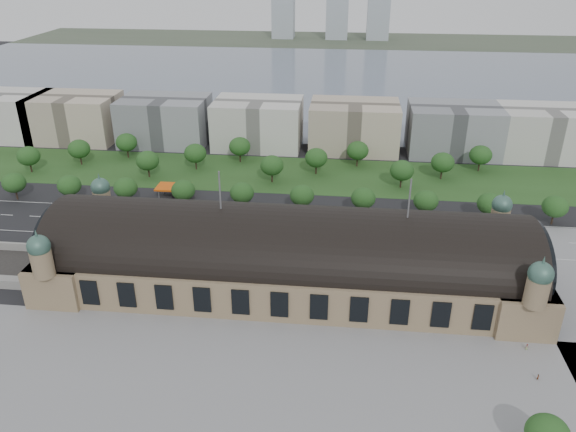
# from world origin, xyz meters

# --- Properties ---
(ground) EXTENTS (900.00, 900.00, 0.00)m
(ground) POSITION_xyz_m (0.00, 0.00, 0.00)
(ground) COLOR black
(ground) RESTS_ON ground
(station) EXTENTS (150.00, 48.40, 44.30)m
(station) POSITION_xyz_m (0.00, 0.00, 10.28)
(station) COLOR #867453
(station) RESTS_ON ground
(plaza_south) EXTENTS (190.00, 48.00, 0.12)m
(plaza_south) POSITION_xyz_m (10.00, -44.00, 0.00)
(plaza_south) COLOR gray
(plaza_south) RESTS_ON ground
(road_slab) EXTENTS (260.00, 26.00, 0.10)m
(road_slab) POSITION_xyz_m (-20.00, 38.00, 0.00)
(road_slab) COLOR black
(road_slab) RESTS_ON ground
(grass_belt) EXTENTS (300.00, 45.00, 0.10)m
(grass_belt) POSITION_xyz_m (-15.00, 93.00, 0.00)
(grass_belt) COLOR #284C1E
(grass_belt) RESTS_ON ground
(petrol_station) EXTENTS (14.00, 13.00, 5.05)m
(petrol_station) POSITION_xyz_m (-53.91, 65.28, 2.95)
(petrol_station) COLOR #E4550D
(petrol_station) RESTS_ON ground
(lake) EXTENTS (700.00, 320.00, 0.08)m
(lake) POSITION_xyz_m (0.00, 298.00, 0.00)
(lake) COLOR slate
(lake) RESTS_ON ground
(far_shore) EXTENTS (700.00, 120.00, 0.14)m
(far_shore) POSITION_xyz_m (0.00, 498.00, 0.00)
(far_shore) COLOR #44513D
(far_shore) RESTS_ON ground
(far_tower_left) EXTENTS (24.00, 24.00, 80.00)m
(far_tower_left) POSITION_xyz_m (-60.00, 508.00, 40.00)
(far_tower_left) COLOR #9EA8B2
(far_tower_left) RESTS_ON ground
(far_tower_right) EXTENTS (24.00, 24.00, 75.00)m
(far_tower_right) POSITION_xyz_m (45.00, 508.00, 37.50)
(far_tower_right) COLOR #9EA8B2
(far_tower_right) RESTS_ON ground
(office_0) EXTENTS (45.00, 32.00, 24.00)m
(office_0) POSITION_xyz_m (-170.00, 133.00, 12.00)
(office_0) COLOR silver
(office_0) RESTS_ON ground
(office_1) EXTENTS (45.00, 32.00, 24.00)m
(office_1) POSITION_xyz_m (-130.00, 133.00, 12.00)
(office_1) COLOR #C1B098
(office_1) RESTS_ON ground
(office_2) EXTENTS (45.00, 32.00, 24.00)m
(office_2) POSITION_xyz_m (-80.00, 133.00, 12.00)
(office_2) COLOR gray
(office_2) RESTS_ON ground
(office_3) EXTENTS (45.00, 32.00, 24.00)m
(office_3) POSITION_xyz_m (-30.00, 133.00, 12.00)
(office_3) COLOR silver
(office_3) RESTS_ON ground
(office_4) EXTENTS (45.00, 32.00, 24.00)m
(office_4) POSITION_xyz_m (20.00, 133.00, 12.00)
(office_4) COLOR #C1B098
(office_4) RESTS_ON ground
(office_5) EXTENTS (45.00, 32.00, 24.00)m
(office_5) POSITION_xyz_m (70.00, 133.00, 12.00)
(office_5) COLOR gray
(office_5) RESTS_ON ground
(office_6) EXTENTS (45.00, 32.00, 24.00)m
(office_6) POSITION_xyz_m (115.00, 133.00, 12.00)
(office_6) COLOR silver
(office_6) RESTS_ON ground
(tree_row_0) EXTENTS (9.60, 9.60, 11.52)m
(tree_row_0) POSITION_xyz_m (-120.00, 53.00, 7.43)
(tree_row_0) COLOR #2D2116
(tree_row_0) RESTS_ON ground
(tree_row_1) EXTENTS (9.60, 9.60, 11.52)m
(tree_row_1) POSITION_xyz_m (-96.00, 53.00, 7.43)
(tree_row_1) COLOR #2D2116
(tree_row_1) RESTS_ON ground
(tree_row_2) EXTENTS (9.60, 9.60, 11.52)m
(tree_row_2) POSITION_xyz_m (-72.00, 53.00, 7.43)
(tree_row_2) COLOR #2D2116
(tree_row_2) RESTS_ON ground
(tree_row_3) EXTENTS (9.60, 9.60, 11.52)m
(tree_row_3) POSITION_xyz_m (-48.00, 53.00, 7.43)
(tree_row_3) COLOR #2D2116
(tree_row_3) RESTS_ON ground
(tree_row_4) EXTENTS (9.60, 9.60, 11.52)m
(tree_row_4) POSITION_xyz_m (-24.00, 53.00, 7.43)
(tree_row_4) COLOR #2D2116
(tree_row_4) RESTS_ON ground
(tree_row_5) EXTENTS (9.60, 9.60, 11.52)m
(tree_row_5) POSITION_xyz_m (0.00, 53.00, 7.43)
(tree_row_5) COLOR #2D2116
(tree_row_5) RESTS_ON ground
(tree_row_6) EXTENTS (9.60, 9.60, 11.52)m
(tree_row_6) POSITION_xyz_m (24.00, 53.00, 7.43)
(tree_row_6) COLOR #2D2116
(tree_row_6) RESTS_ON ground
(tree_row_7) EXTENTS (9.60, 9.60, 11.52)m
(tree_row_7) POSITION_xyz_m (48.00, 53.00, 7.43)
(tree_row_7) COLOR #2D2116
(tree_row_7) RESTS_ON ground
(tree_row_8) EXTENTS (9.60, 9.60, 11.52)m
(tree_row_8) POSITION_xyz_m (72.00, 53.00, 7.43)
(tree_row_8) COLOR #2D2116
(tree_row_8) RESTS_ON ground
(tree_row_9) EXTENTS (9.60, 9.60, 11.52)m
(tree_row_9) POSITION_xyz_m (96.00, 53.00, 7.43)
(tree_row_9) COLOR #2D2116
(tree_row_9) RESTS_ON ground
(tree_belt_0) EXTENTS (10.40, 10.40, 12.48)m
(tree_belt_0) POSITION_xyz_m (-130.00, 83.00, 8.05)
(tree_belt_0) COLOR #2D2116
(tree_belt_0) RESTS_ON ground
(tree_belt_1) EXTENTS (10.40, 10.40, 12.48)m
(tree_belt_1) POSITION_xyz_m (-111.00, 95.00, 8.05)
(tree_belt_1) COLOR #2D2116
(tree_belt_1) RESTS_ON ground
(tree_belt_2) EXTENTS (10.40, 10.40, 12.48)m
(tree_belt_2) POSITION_xyz_m (-92.00, 107.00, 8.05)
(tree_belt_2) COLOR #2D2116
(tree_belt_2) RESTS_ON ground
(tree_belt_3) EXTENTS (10.40, 10.40, 12.48)m
(tree_belt_3) POSITION_xyz_m (-73.00, 83.00, 8.05)
(tree_belt_3) COLOR #2D2116
(tree_belt_3) RESTS_ON ground
(tree_belt_4) EXTENTS (10.40, 10.40, 12.48)m
(tree_belt_4) POSITION_xyz_m (-54.00, 95.00, 8.05)
(tree_belt_4) COLOR #2D2116
(tree_belt_4) RESTS_ON ground
(tree_belt_5) EXTENTS (10.40, 10.40, 12.48)m
(tree_belt_5) POSITION_xyz_m (-35.00, 107.00, 8.05)
(tree_belt_5) COLOR #2D2116
(tree_belt_5) RESTS_ON ground
(tree_belt_6) EXTENTS (10.40, 10.40, 12.48)m
(tree_belt_6) POSITION_xyz_m (-16.00, 83.00, 8.05)
(tree_belt_6) COLOR #2D2116
(tree_belt_6) RESTS_ON ground
(tree_belt_7) EXTENTS (10.40, 10.40, 12.48)m
(tree_belt_7) POSITION_xyz_m (3.00, 95.00, 8.05)
(tree_belt_7) COLOR #2D2116
(tree_belt_7) RESTS_ON ground
(tree_belt_8) EXTENTS (10.40, 10.40, 12.48)m
(tree_belt_8) POSITION_xyz_m (22.00, 107.00, 8.05)
(tree_belt_8) COLOR #2D2116
(tree_belt_8) RESTS_ON ground
(tree_belt_9) EXTENTS (10.40, 10.40, 12.48)m
(tree_belt_9) POSITION_xyz_m (41.00, 83.00, 8.05)
(tree_belt_9) COLOR #2D2116
(tree_belt_9) RESTS_ON ground
(tree_belt_10) EXTENTS (10.40, 10.40, 12.48)m
(tree_belt_10) POSITION_xyz_m (60.00, 95.00, 8.05)
(tree_belt_10) COLOR #2D2116
(tree_belt_10) RESTS_ON ground
(tree_belt_11) EXTENTS (10.40, 10.40, 12.48)m
(tree_belt_11) POSITION_xyz_m (79.00, 107.00, 8.05)
(tree_belt_11) COLOR #2D2116
(tree_belt_11) RESTS_ON ground
(traffic_car_1) EXTENTS (4.94, 1.91, 1.60)m
(traffic_car_1) POSITION_xyz_m (-83.97, 37.06, 0.80)
(traffic_car_1) COLOR gray
(traffic_car_1) RESTS_ON ground
(traffic_car_2) EXTENTS (6.04, 2.93, 1.65)m
(traffic_car_2) POSITION_xyz_m (-77.81, 32.91, 0.83)
(traffic_car_2) COLOR black
(traffic_car_2) RESTS_ON ground
(traffic_car_3) EXTENTS (4.50, 1.85, 1.30)m
(traffic_car_3) POSITION_xyz_m (-26.78, 48.58, 0.65)
(traffic_car_3) COLOR maroon
(traffic_car_3) RESTS_ON ground
(traffic_car_6) EXTENTS (6.03, 3.26, 1.61)m
(traffic_car_6) POSITION_xyz_m (62.32, 30.28, 0.80)
(traffic_car_6) COLOR silver
(traffic_car_6) RESTS_ON ground
(parked_car_0) EXTENTS (4.27, 3.76, 1.40)m
(parked_car_0) POSITION_xyz_m (-80.00, 22.12, 0.70)
(parked_car_0) COLOR black
(parked_car_0) RESTS_ON ground
(parked_car_1) EXTENTS (5.04, 4.65, 1.31)m
(parked_car_1) POSITION_xyz_m (-77.79, 21.00, 0.66)
(parked_car_1) COLOR maroon
(parked_car_1) RESTS_ON ground
(parked_car_2) EXTENTS (4.81, 3.90, 1.31)m
(parked_car_2) POSITION_xyz_m (-39.69, 21.96, 0.65)
(parked_car_2) COLOR navy
(parked_car_2) RESTS_ON ground
(parked_car_3) EXTENTS (4.59, 3.43, 1.45)m
(parked_car_3) POSITION_xyz_m (-38.98, 25.00, 0.73)
(parked_car_3) COLOR #54565B
(parked_car_3) RESTS_ON ground
(parked_car_4) EXTENTS (4.27, 3.28, 1.35)m
(parked_car_4) POSITION_xyz_m (-47.43, 24.00, 0.68)
(parked_car_4) COLOR #BCBCBE
(parked_car_4) RESTS_ON ground
(parked_car_5) EXTENTS (6.12, 5.50, 1.58)m
(parked_car_5) POSITION_xyz_m (-19.22, 23.42, 0.79)
(parked_car_5) COLOR gray
(parked_car_5) RESTS_ON ground
(parked_car_6) EXTENTS (4.94, 4.43, 1.38)m
(parked_car_6) POSITION_xyz_m (-18.00, 21.00, 0.69)
(parked_car_6) COLOR black
(parked_car_6) RESTS_ON ground
(bus_west) EXTENTS (12.36, 3.20, 3.42)m
(bus_west) POSITION_xyz_m (7.39, 27.00, 1.71)
(bus_west) COLOR red
(bus_west) RESTS_ON ground
(bus_mid) EXTENTS (11.30, 3.16, 3.11)m
(bus_mid) POSITION_xyz_m (-3.42, 27.00, 1.56)
(bus_mid) COLOR silver
(bus_mid) RESTS_ON ground
(bus_east) EXTENTS (13.53, 4.17, 3.71)m
(bus_east) POSITION_xyz_m (26.37, 27.00, 1.86)
(bus_east) COLOR beige
(bus_east) RESTS_ON ground
(pedestrian_0) EXTENTS (0.91, 0.65, 1.69)m
(pedestrian_0) POSITION_xyz_m (66.38, -24.37, 0.84)
(pedestrian_0) COLOR gray
(pedestrian_0) RESTS_ON ground
(pedestrian_1) EXTENTS (0.77, 0.77, 1.80)m
(pedestrian_1) POSITION_xyz_m (65.97, -36.03, 0.90)
(pedestrian_1) COLOR gray
(pedestrian_1) RESTS_ON ground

